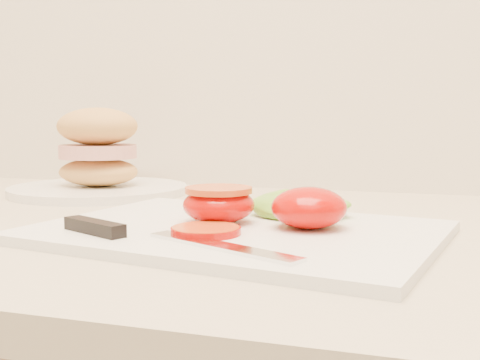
% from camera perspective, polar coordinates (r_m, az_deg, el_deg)
% --- Properties ---
extents(cutting_board, '(0.42, 0.33, 0.01)m').
position_cam_1_polar(cutting_board, '(0.59, -0.30, -4.95)').
color(cutting_board, white).
rests_on(cutting_board, counter).
extents(tomato_half_dome, '(0.07, 0.07, 0.04)m').
position_cam_1_polar(tomato_half_dome, '(0.58, 6.55, -2.62)').
color(tomato_half_dome, '#D10504').
rests_on(tomato_half_dome, cutting_board).
extents(tomato_half_cut, '(0.07, 0.07, 0.04)m').
position_cam_1_polar(tomato_half_cut, '(0.61, -2.03, -2.20)').
color(tomato_half_cut, '#D10504').
rests_on(tomato_half_cut, cutting_board).
extents(tomato_slice_0, '(0.06, 0.06, 0.01)m').
position_cam_1_polar(tomato_slice_0, '(0.55, -3.26, -4.80)').
color(tomato_slice_0, '#D0561E').
rests_on(tomato_slice_0, cutting_board).
extents(lettuce_leaf_0, '(0.11, 0.08, 0.02)m').
position_cam_1_polar(lettuce_leaf_0, '(0.65, 5.63, -2.43)').
color(lettuce_leaf_0, '#79C434').
rests_on(lettuce_leaf_0, cutting_board).
extents(knife, '(0.25, 0.09, 0.01)m').
position_cam_1_polar(knife, '(0.54, -9.40, -5.07)').
color(knife, silver).
rests_on(knife, cutting_board).
extents(sandwich_plate, '(0.27, 0.27, 0.13)m').
position_cam_1_polar(sandwich_plate, '(0.93, -13.28, 1.64)').
color(sandwich_plate, white).
rests_on(sandwich_plate, counter).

